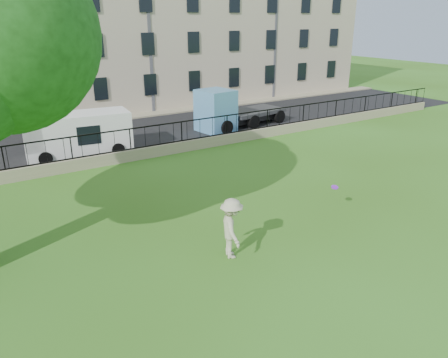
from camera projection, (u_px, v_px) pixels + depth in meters
ground at (276, 261)px, 13.56m from camera, size 120.00×120.00×0.00m
retaining_wall at (131, 155)px, 22.92m from camera, size 50.00×0.40×0.60m
iron_railing at (130, 139)px, 22.62m from camera, size 50.00×0.05×1.13m
street at (103, 140)px, 26.72m from camera, size 60.00×9.00×0.01m
sidewalk at (80, 123)px, 30.80m from camera, size 60.00×1.40×0.12m
building_row at (48, 19)px, 32.87m from camera, size 56.40×10.40×13.80m
man at (232, 228)px, 13.51m from camera, size 1.09×1.43×1.96m
frisbee at (335, 187)px, 16.37m from camera, size 0.32×0.32×0.12m
white_van at (78, 135)px, 23.54m from camera, size 5.66×2.74×2.29m
blue_truck at (241, 107)px, 29.76m from camera, size 6.69×3.12×2.70m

